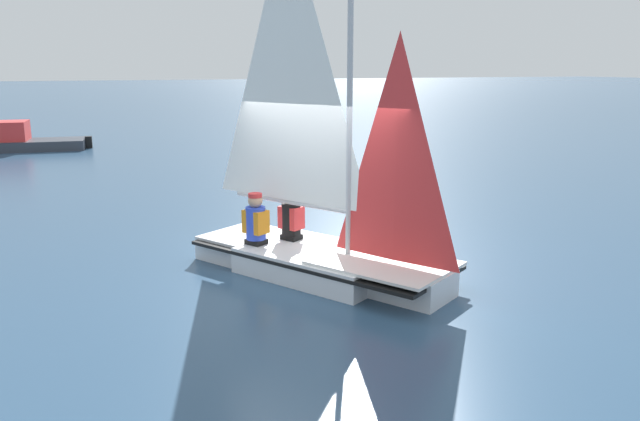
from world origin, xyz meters
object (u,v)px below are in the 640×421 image
(sailor_helm, at_px, (291,223))
(motorboat_distant, at_px, (11,140))
(sailor_crew, at_px, (256,228))
(sailboat_main, at_px, (318,224))

(sailor_helm, bearing_deg, motorboat_distant, 166.73)
(motorboat_distant, bearing_deg, sailor_crew, 111.79)
(sailboat_main, distance_m, sailor_helm, 0.71)
(sailboat_main, height_order, sailor_helm, sailboat_main)
(sailboat_main, xyz_separation_m, sailor_crew, (-0.77, 0.62, -0.14))
(sailboat_main, bearing_deg, motorboat_distant, 166.65)
(sailboat_main, relative_size, motorboat_distant, 1.02)
(sailboat_main, distance_m, sailor_crew, 1.00)
(sailor_helm, distance_m, sailor_crew, 0.59)
(sailboat_main, bearing_deg, sailor_helm, 164.49)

